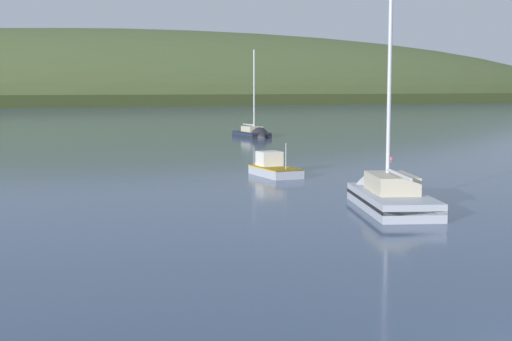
{
  "coord_description": "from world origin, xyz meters",
  "views": [
    {
      "loc": [
        -13.15,
        -11.3,
        6.07
      ],
      "look_at": [
        7.12,
        28.6,
        1.12
      ],
      "focal_mm": 52.37,
      "sensor_mm": 36.0,
      "label": 1
    }
  ],
  "objects_px": {
    "fishing_boat_moored": "(272,170)",
    "mooring_buoy_off_fishing_boat": "(390,160)",
    "sailboat_near_mooring": "(254,135)",
    "sailboat_midwater_white": "(387,199)"
  },
  "relations": [
    {
      "from": "fishing_boat_moored",
      "to": "mooring_buoy_off_fishing_boat",
      "type": "relative_size",
      "value": 8.13
    },
    {
      "from": "sailboat_near_mooring",
      "to": "mooring_buoy_off_fishing_boat",
      "type": "relative_size",
      "value": 19.34
    },
    {
      "from": "sailboat_near_mooring",
      "to": "fishing_boat_moored",
      "type": "relative_size",
      "value": 2.38
    },
    {
      "from": "sailboat_near_mooring",
      "to": "mooring_buoy_off_fishing_boat",
      "type": "bearing_deg",
      "value": -3.13
    },
    {
      "from": "sailboat_midwater_white",
      "to": "fishing_boat_moored",
      "type": "relative_size",
      "value": 3.1
    },
    {
      "from": "fishing_boat_moored",
      "to": "mooring_buoy_off_fishing_boat",
      "type": "bearing_deg",
      "value": -65.74
    },
    {
      "from": "fishing_boat_moored",
      "to": "sailboat_midwater_white",
      "type": "bearing_deg",
      "value": 178.5
    },
    {
      "from": "sailboat_midwater_white",
      "to": "sailboat_near_mooring",
      "type": "bearing_deg",
      "value": 3.01
    },
    {
      "from": "sailboat_midwater_white",
      "to": "mooring_buoy_off_fishing_boat",
      "type": "height_order",
      "value": "sailboat_midwater_white"
    },
    {
      "from": "sailboat_midwater_white",
      "to": "mooring_buoy_off_fishing_boat",
      "type": "bearing_deg",
      "value": -14.82
    }
  ]
}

